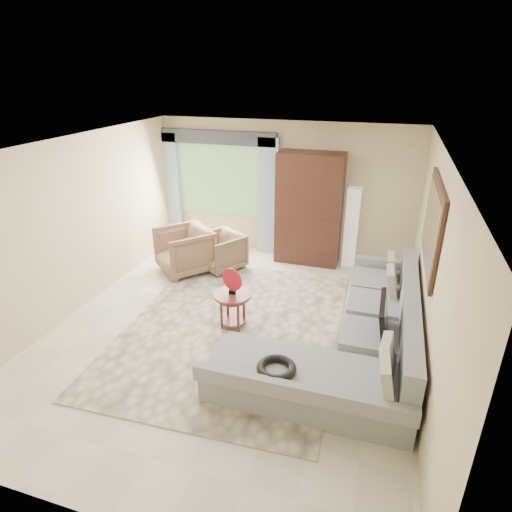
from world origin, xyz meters
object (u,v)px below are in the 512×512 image
(coffee_table, at_px, (233,310))
(potted_plant, at_px, (167,234))
(armchair_right, at_px, (221,251))
(armoire, at_px, (309,209))
(tv_screen, at_px, (384,319))
(floor_lamp, at_px, (351,227))
(sectional_sofa, at_px, (358,342))
(armchair_left, at_px, (184,250))

(coffee_table, relative_size, potted_plant, 0.94)
(coffee_table, bearing_deg, armchair_right, 116.68)
(armchair_right, relative_size, armoire, 0.36)
(coffee_table, bearing_deg, armoire, 77.90)
(tv_screen, xyz_separation_m, potted_plant, (-4.42, 2.77, -0.43))
(potted_plant, relative_size, armoire, 0.27)
(floor_lamp, bearing_deg, sectional_sofa, -81.67)
(potted_plant, bearing_deg, tv_screen, -32.07)
(coffee_table, relative_size, armchair_left, 0.59)
(armchair_left, bearing_deg, floor_lamp, 64.17)
(armchair_right, bearing_deg, potted_plant, -171.65)
(coffee_table, height_order, potted_plant, potted_plant)
(armchair_right, bearing_deg, tv_screen, -3.42)
(tv_screen, height_order, floor_lamp, floor_lamp)
(armchair_left, relative_size, potted_plant, 1.59)
(coffee_table, xyz_separation_m, potted_plant, (-2.36, 2.44, 0.00))
(coffee_table, xyz_separation_m, floor_lamp, (1.37, 2.70, 0.47))
(armchair_left, bearing_deg, sectional_sofa, 13.16)
(coffee_table, height_order, floor_lamp, floor_lamp)
(armoire, bearing_deg, sectional_sofa, -66.94)
(tv_screen, relative_size, armchair_left, 0.81)
(sectional_sofa, distance_m, potted_plant, 4.95)
(tv_screen, relative_size, coffee_table, 1.36)
(armoire, bearing_deg, armchair_left, -150.65)
(armchair_left, bearing_deg, potted_plant, 173.68)
(tv_screen, bearing_deg, armchair_right, 144.36)
(tv_screen, bearing_deg, floor_lamp, 102.99)
(coffee_table, xyz_separation_m, armoire, (0.57, 2.64, 0.77))
(sectional_sofa, relative_size, armchair_right, 4.56)
(sectional_sofa, relative_size, armoire, 1.65)
(potted_plant, bearing_deg, sectional_sofa, -32.94)
(tv_screen, bearing_deg, potted_plant, 147.93)
(coffee_table, distance_m, potted_plant, 3.39)
(potted_plant, height_order, armoire, armoire)
(potted_plant, bearing_deg, armoire, 3.99)
(tv_screen, distance_m, armchair_left, 4.00)
(armchair_right, xyz_separation_m, potted_plant, (-1.46, 0.64, -0.06))
(armchair_left, distance_m, armoire, 2.44)
(armchair_right, relative_size, potted_plant, 1.32)
(tv_screen, height_order, armchair_left, tv_screen)
(sectional_sofa, xyz_separation_m, armchair_left, (-3.28, 1.74, 0.13))
(sectional_sofa, height_order, armchair_right, sectional_sofa)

